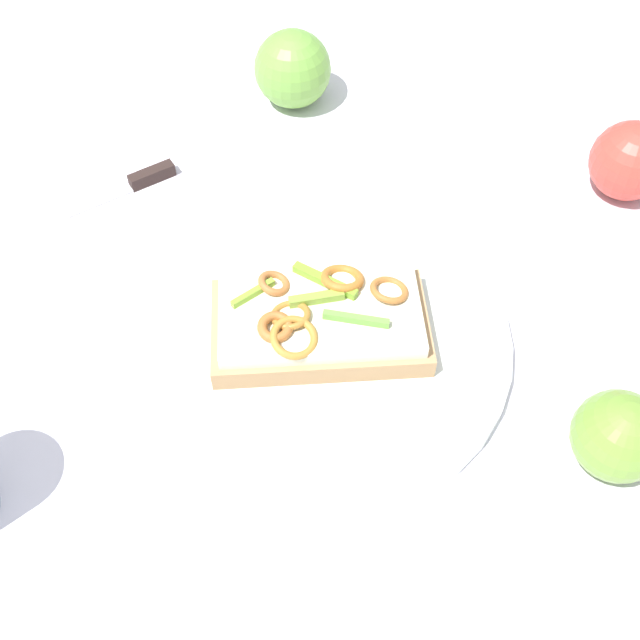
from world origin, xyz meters
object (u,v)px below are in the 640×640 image
Objects in this scene: plate at (320,339)px; apple_0 at (618,436)px; sandwich at (320,321)px; apple_2 at (293,69)px; apple_1 at (630,161)px; knife at (138,182)px.

apple_0 is (-0.17, -0.17, 0.03)m from plate.
sandwich is 2.38× the size of apple_2.
apple_1 is 0.93× the size of apple_2.
apple_1 is at bearing -131.20° from apple_2.
apple_0 is at bearing -168.14° from apple_2.
plate is at bearing 130.93° from sandwich.
plate is 1.64× the size of sandwich.
apple_2 is 0.21m from knife.
apple_1 is at bearing 147.06° from knife.
sandwich is at bearing 100.96° from knife.
apple_0 is 0.50m from knife.
sandwich reaches higher than plate.
plate is 0.35m from apple_1.
plate is 3.91× the size of apple_2.
sandwich is at bearing 104.47° from apple_1.
apple_1 is at bearing -75.45° from plate.
apple_0 reaches higher than knife.
plate is at bearing 100.96° from knife.
plate is at bearing 167.32° from apple_2.
apple_2 reaches higher than apple_1.
knife is at bearing 25.51° from plate.
apple_1 is 0.67× the size of knife.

